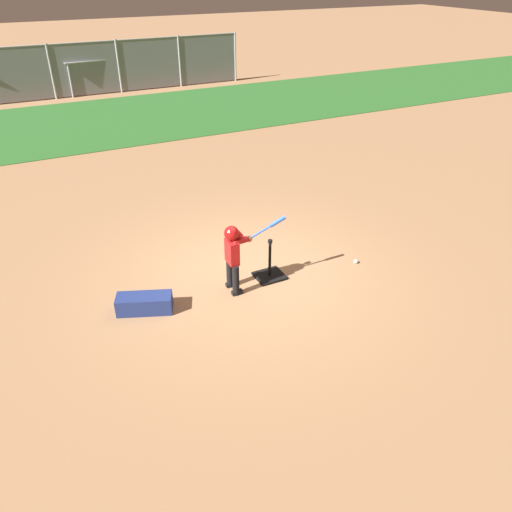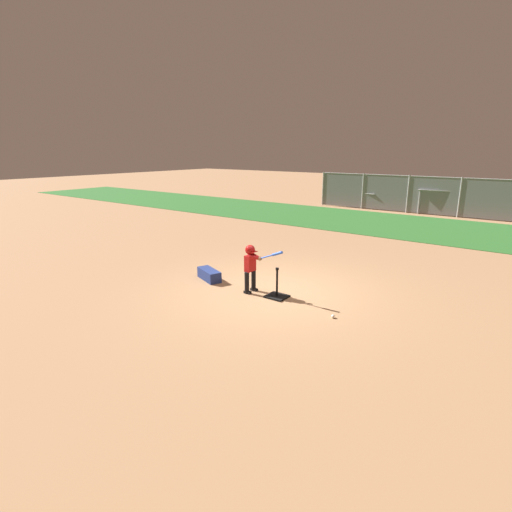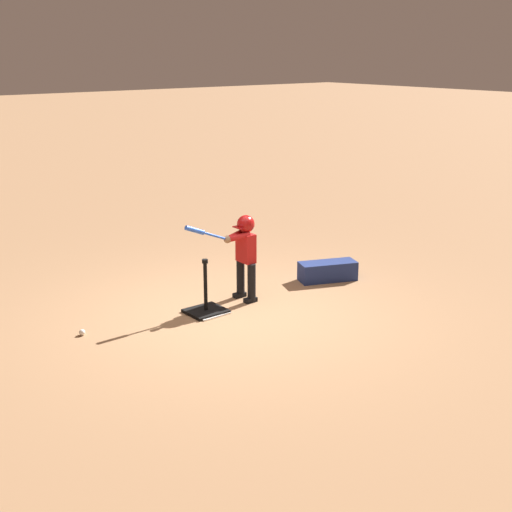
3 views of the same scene
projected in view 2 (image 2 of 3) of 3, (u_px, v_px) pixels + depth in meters
ground_plane at (275, 292)px, 9.73m from camera, size 90.00×90.00×0.00m
grass_outfield_strip at (408, 226)px, 17.96m from camera, size 56.00×6.20×0.02m
backstop_fence at (433, 195)px, 20.75m from camera, size 12.85×0.08×2.01m
home_plate at (277, 296)px, 9.37m from camera, size 0.46×0.46×0.02m
batting_tee at (277, 294)px, 9.33m from camera, size 0.49×0.44×0.72m
batter_child at (251, 263)px, 9.49m from camera, size 1.05×0.37×1.18m
baseball at (333, 316)px, 8.20m from camera, size 0.07×0.07×0.07m
bleachers_right_center at (356, 198)px, 24.36m from camera, size 3.49×2.18×0.93m
bleachers_left_center at (448, 201)px, 21.31m from camera, size 3.07×2.42×1.32m
equipment_bag at (209, 275)px, 10.57m from camera, size 0.90×0.61×0.28m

